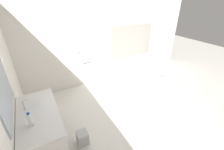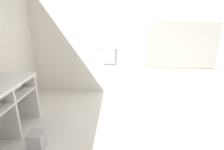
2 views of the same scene
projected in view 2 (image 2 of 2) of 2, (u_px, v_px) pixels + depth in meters
The scene contains 3 objects.
wall_back_with_blinds at pixel (123, 40), 4.22m from camera, with size 7.40×0.13×2.70m.
bathtub at pixel (191, 97), 3.63m from camera, with size 1.06×1.74×0.64m.
waste_bin at pixel (37, 141), 2.54m from camera, with size 0.21×0.21×0.28m.
Camera 2 is at (-0.05, -2.06, 1.84)m, focal length 28.00 mm.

